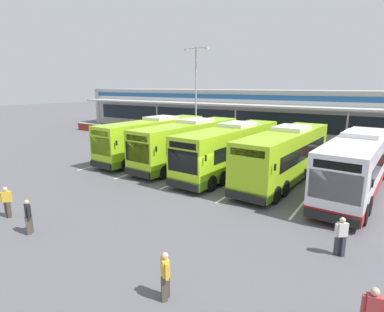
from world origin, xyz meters
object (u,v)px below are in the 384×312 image
pedestrian_in_dark_coat (165,274)px  lamp_post_west (196,88)px  coach_bus_centre (231,150)px  coach_bus_rightmost (356,166)px  pedestrian_with_handbag (28,216)px  coach_bus_right_centre (285,156)px  coach_bus_left_centre (189,143)px  pedestrian_near_bin (7,201)px  pedestrian_approaching_bus (341,235)px  coach_bus_leftmost (154,139)px

pedestrian_in_dark_coat → lamp_post_west: bearing=120.7°
coach_bus_centre → lamp_post_west: (-10.06, 10.79, 4.50)m
coach_bus_rightmost → pedestrian_with_handbag: size_ratio=7.57×
coach_bus_right_centre → pedestrian_in_dark_coat: coach_bus_right_centre is taller
coach_bus_left_centre → pedestrian_near_bin: bearing=-96.4°
pedestrian_with_handbag → pedestrian_approaching_bus: 13.37m
coach_bus_centre → pedestrian_with_handbag: 14.57m
coach_bus_centre → pedestrian_with_handbag: size_ratio=7.57×
pedestrian_in_dark_coat → lamp_post_west: 29.71m
pedestrian_in_dark_coat → pedestrian_near_bin: 10.60m
coach_bus_right_centre → pedestrian_near_bin: size_ratio=7.57×
coach_bus_right_centre → pedestrian_with_handbag: bearing=-116.6°
coach_bus_centre → pedestrian_near_bin: size_ratio=7.57×
pedestrian_in_dark_coat → pedestrian_with_handbag: bearing=179.1°
coach_bus_left_centre → pedestrian_near_bin: coach_bus_left_centre is taller
pedestrian_in_dark_coat → pedestrian_approaching_bus: same height
coach_bus_rightmost → coach_bus_left_centre: bearing=177.5°
coach_bus_right_centre → pedestrian_in_dark_coat: bearing=-87.2°
coach_bus_leftmost → lamp_post_west: bearing=100.9°
lamp_post_west → coach_bus_left_centre: bearing=-60.2°
pedestrian_in_dark_coat → pedestrian_approaching_bus: bearing=54.3°
coach_bus_leftmost → pedestrian_with_handbag: (5.00, -14.77, -0.93)m
pedestrian_in_dark_coat → coach_bus_right_centre: bearing=92.8°
coach_bus_centre → pedestrian_approaching_bus: bearing=-43.4°
coach_bus_leftmost → coach_bus_right_centre: same height
coach_bus_centre → pedestrian_in_dark_coat: (4.84, -14.33, -0.91)m
coach_bus_leftmost → lamp_post_west: 11.35m
coach_bus_right_centre → pedestrian_near_bin: 17.19m
pedestrian_with_handbag → pedestrian_near_bin: (-2.66, 0.38, 0.02)m
coach_bus_right_centre → coach_bus_centre: bearing=-177.1°
coach_bus_left_centre → coach_bus_right_centre: (8.27, -0.23, 0.00)m
coach_bus_rightmost → pedestrian_approaching_bus: coach_bus_rightmost is taller
pedestrian_in_dark_coat → pedestrian_near_bin: (-10.59, 0.49, 0.00)m
pedestrian_in_dark_coat → pedestrian_approaching_bus: 7.15m
coach_bus_right_centre → pedestrian_approaching_bus: (4.89, -8.73, -0.91)m
coach_bus_centre → pedestrian_approaching_bus: coach_bus_centre is taller
pedestrian_approaching_bus → pedestrian_in_dark_coat: bearing=-125.7°
coach_bus_centre → coach_bus_rightmost: same height
coach_bus_left_centre → coach_bus_rightmost: same height
coach_bus_left_centre → coach_bus_right_centre: size_ratio=1.00×
coach_bus_rightmost → pedestrian_in_dark_coat: size_ratio=7.57×
pedestrian_in_dark_coat → coach_bus_centre: bearing=108.7°
coach_bus_leftmost → pedestrian_in_dark_coat: coach_bus_leftmost is taller
coach_bus_rightmost → coach_bus_leftmost: bearing=177.7°
lamp_post_west → pedestrian_approaching_bus: bearing=-45.4°
pedestrian_approaching_bus → coach_bus_leftmost: bearing=152.0°
coach_bus_centre → coach_bus_rightmost: (8.60, -0.13, 0.00)m
pedestrian_approaching_bus → lamp_post_west: size_ratio=0.15×
coach_bus_centre → coach_bus_right_centre: size_ratio=1.00×
pedestrian_approaching_bus → coach_bus_right_centre: bearing=119.3°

